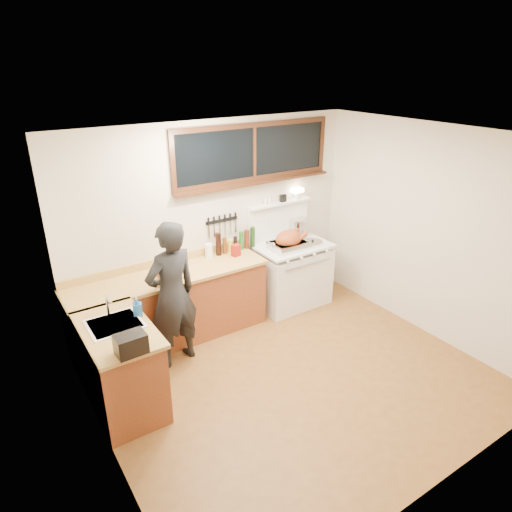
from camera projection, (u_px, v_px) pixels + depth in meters
ground_plane at (294, 378)px, 5.06m from camera, size 4.00×3.50×0.02m
room_shell at (300, 239)px, 4.40m from camera, size 4.10×3.60×2.65m
counter_back at (171, 307)px, 5.58m from camera, size 2.44×0.64×1.00m
counter_left at (121, 367)px, 4.50m from camera, size 0.64×1.09×0.90m
sink_unit at (115, 329)px, 4.41m from camera, size 0.50×0.45×0.37m
vintage_stove at (290, 272)px, 6.46m from camera, size 1.02×0.74×1.58m
back_window at (255, 159)px, 5.86m from camera, size 2.32×0.13×0.77m
left_doorway at (123, 394)px, 3.20m from camera, size 0.02×1.04×2.17m
knife_strip at (222, 221)px, 5.91m from camera, size 0.46×0.03×0.28m
man at (172, 295)px, 5.01m from camera, size 0.69×0.52×1.72m
soap_bottle at (137, 306)px, 4.51m from camera, size 0.11×0.11×0.20m
toaster at (131, 344)px, 3.92m from camera, size 0.27×0.19×0.18m
cutting_board at (165, 275)px, 5.26m from camera, size 0.44×0.38×0.14m
roast_turkey at (289, 241)px, 6.10m from camera, size 0.53×0.38×0.26m
stockpot at (299, 227)px, 6.53m from camera, size 0.32×0.32×0.26m
saucepan at (294, 234)px, 6.47m from camera, size 0.19×0.29×0.12m
pot_lid at (313, 242)px, 6.33m from camera, size 0.37×0.37×0.04m
coffee_tin at (236, 250)px, 5.88m from camera, size 0.12×0.10×0.15m
pitcher at (209, 251)px, 5.83m from camera, size 0.12×0.12×0.18m
bottle_cluster at (236, 242)px, 6.02m from camera, size 0.59×0.07×0.30m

